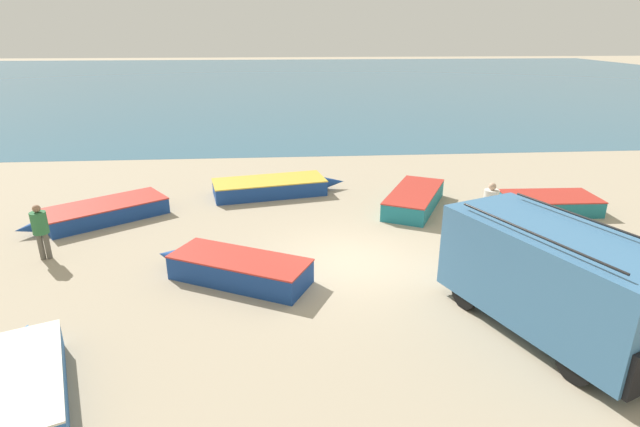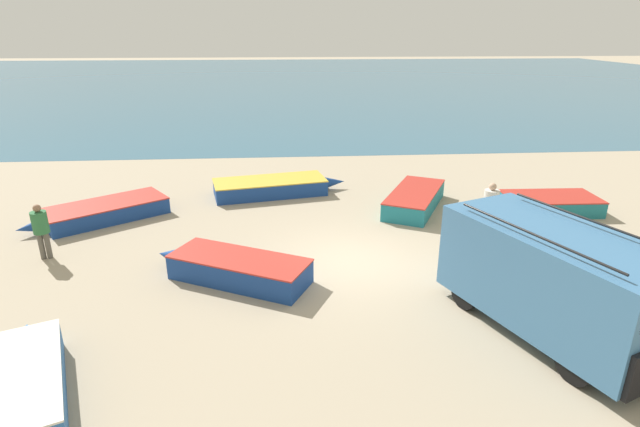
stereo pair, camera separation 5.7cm
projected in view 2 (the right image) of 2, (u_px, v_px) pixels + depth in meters
ground_plane at (348, 263)px, 13.64m from camera, size 200.00×200.00×0.00m
sea_water at (296, 79)px, 62.21m from camera, size 120.00×80.00×0.01m
parked_van at (554, 278)px, 10.20m from camera, size 3.68×5.13×2.38m
fishing_rowboat_0 at (23, 382)px, 8.60m from camera, size 2.37×3.79×0.60m
fishing_rowboat_1 at (103, 212)px, 16.63m from camera, size 4.39×3.53×0.56m
fishing_rowboat_2 at (416, 198)px, 17.82m from camera, size 2.95×4.36×0.64m
fishing_rowboat_3 at (274, 187)px, 19.19m from camera, size 5.23×2.45×0.59m
fishing_rowboat_4 at (234, 268)px, 12.65m from camera, size 4.26×2.78×0.64m
fishing_rowboat_5 at (547, 204)px, 17.36m from camera, size 3.81×1.77×0.57m
fisherman_0 at (491, 205)px, 15.09m from camera, size 0.44×0.44×1.69m
fisherman_1 at (41, 227)px, 13.59m from camera, size 0.42×0.42×1.59m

